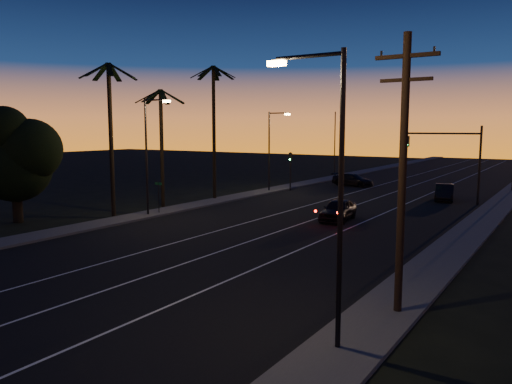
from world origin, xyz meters
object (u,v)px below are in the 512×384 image
Objects in this scene: utility_pole at (403,169)px; lead_car at (338,210)px; signal_mast at (452,150)px; right_car at (444,192)px; cross_car at (353,180)px.

utility_pole is 19.34m from lead_car.
right_car is (-0.79, 1.42, -4.01)m from signal_mast.
right_car reaches higher than cross_car.
utility_pole is 32.17m from right_car.
lead_car is at bearing -109.97° from signal_mast.
utility_pole is 41.82m from cross_car.
right_car is at bearing 99.49° from utility_pole.
utility_pole reaches higher than right_car.
right_car is 0.93× the size of cross_car.
cross_car is (-12.60, 7.91, -4.05)m from signal_mast.
utility_pole is at bearing -80.51° from right_car.
right_car is at bearing 74.49° from lead_car.
signal_mast is 1.32× the size of lead_car.
cross_car is (-7.61, 21.65, -0.07)m from lead_car.
lead_car is (-4.99, -13.73, -3.97)m from signal_mast.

